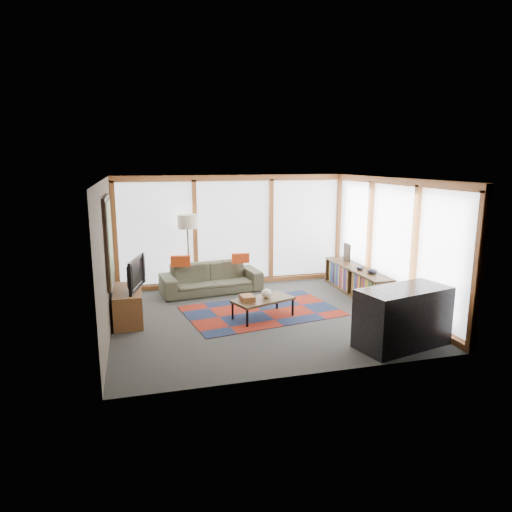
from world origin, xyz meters
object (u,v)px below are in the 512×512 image
object	(u,v)px
coffee_table	(263,308)
bar_counter	(403,317)
floor_lamp	(188,254)
bookshelf	(357,281)
tv_console	(128,305)
television	(131,273)
sofa	(211,278)

from	to	relation	value
coffee_table	bar_counter	bearing A→B (deg)	-45.79
floor_lamp	coffee_table	xyz separation A→B (m)	(1.13, -2.16, -0.69)
bookshelf	tv_console	bearing A→B (deg)	-174.59
coffee_table	television	size ratio (longest dim) A/B	1.10
sofa	bar_counter	world-z (taller)	bar_counter
coffee_table	sofa	bearing A→B (deg)	108.53
sofa	coffee_table	size ratio (longest dim) A/B	1.96
bookshelf	television	size ratio (longest dim) A/B	2.38
sofa	television	bearing A→B (deg)	-146.65
sofa	bar_counter	bearing A→B (deg)	-64.42
sofa	tv_console	xyz separation A→B (m)	(-1.80, -1.49, -0.02)
tv_console	television	bearing A→B (deg)	17.50
coffee_table	bookshelf	distance (m)	2.60
floor_lamp	tv_console	distance (m)	2.22
bookshelf	bar_counter	size ratio (longest dim) A/B	1.62
bookshelf	television	distance (m)	4.85
tv_console	bar_counter	bearing A→B (deg)	-28.66
floor_lamp	coffee_table	bearing A→B (deg)	-62.35
floor_lamp	television	world-z (taller)	floor_lamp
coffee_table	floor_lamp	bearing A→B (deg)	117.65
floor_lamp	sofa	bearing A→B (deg)	-22.47
tv_console	bookshelf	bearing A→B (deg)	5.41
tv_console	coffee_table	bearing A→B (deg)	-11.01
floor_lamp	bookshelf	distance (m)	3.81
floor_lamp	tv_console	bearing A→B (deg)	-128.09
television	floor_lamp	bearing A→B (deg)	-22.00
floor_lamp	coffee_table	world-z (taller)	floor_lamp
coffee_table	bar_counter	world-z (taller)	bar_counter
sofa	bar_counter	xyz separation A→B (m)	(2.45, -3.81, 0.15)
sofa	bar_counter	size ratio (longest dim) A/B	1.48
sofa	television	xyz separation A→B (m)	(-1.71, -1.46, 0.57)
bookshelf	coffee_table	bearing A→B (deg)	-158.82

